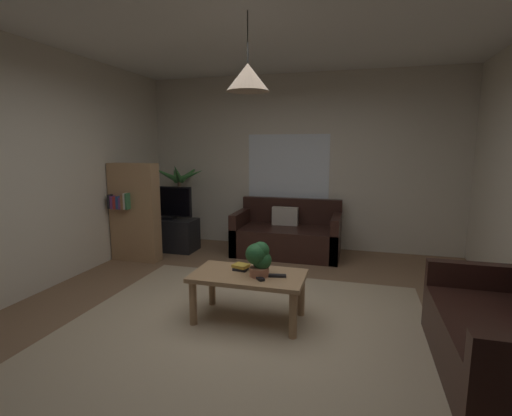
# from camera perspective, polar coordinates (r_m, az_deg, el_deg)

# --- Properties ---
(floor) EXTENTS (4.99, 5.71, 0.02)m
(floor) POSITION_cam_1_polar(r_m,az_deg,el_deg) (3.62, -1.33, -17.55)
(floor) COLOR brown
(floor) RESTS_ON ground
(rug) EXTENTS (3.24, 3.14, 0.01)m
(rug) POSITION_cam_1_polar(r_m,az_deg,el_deg) (3.45, -2.35, -18.79)
(rug) COLOR tan
(rug) RESTS_ON ground
(wall_back) EXTENTS (5.11, 0.06, 2.75)m
(wall_back) POSITION_cam_1_polar(r_m,az_deg,el_deg) (6.06, 6.62, 6.94)
(wall_back) COLOR beige
(wall_back) RESTS_ON ground
(wall_left) EXTENTS (0.06, 5.71, 2.75)m
(wall_left) POSITION_cam_1_polar(r_m,az_deg,el_deg) (4.65, -32.84, 4.76)
(wall_left) COLOR beige
(wall_left) RESTS_ON ground
(ceiling) EXTENTS (4.99, 5.71, 0.02)m
(ceiling) POSITION_cam_1_polar(r_m,az_deg,el_deg) (3.42, -1.53, 28.70)
(ceiling) COLOR white
(window_pane) EXTENTS (1.31, 0.01, 1.14)m
(window_pane) POSITION_cam_1_polar(r_m,az_deg,el_deg) (6.06, 4.91, 5.76)
(window_pane) COLOR white
(couch_under_window) EXTENTS (1.58, 0.84, 0.82)m
(couch_under_window) POSITION_cam_1_polar(r_m,az_deg,el_deg) (5.72, 4.79, -4.34)
(couch_under_window) COLOR black
(couch_under_window) RESTS_ON ground
(couch_right_side) EXTENTS (0.84, 1.48, 0.82)m
(couch_right_side) POSITION_cam_1_polar(r_m,az_deg,el_deg) (3.29, 34.42, -16.70)
(couch_right_side) COLOR black
(couch_right_side) RESTS_ON ground
(coffee_table) EXTENTS (1.05, 0.58, 0.46)m
(coffee_table) POSITION_cam_1_polar(r_m,az_deg,el_deg) (3.56, -1.15, -11.19)
(coffee_table) COLOR #A87F56
(coffee_table) RESTS_ON ground
(book_on_table_0) EXTENTS (0.14, 0.12, 0.03)m
(book_on_table_0) POSITION_cam_1_polar(r_m,az_deg,el_deg) (3.64, -2.35, -9.22)
(book_on_table_0) COLOR black
(book_on_table_0) RESTS_ON coffee_table
(book_on_table_1) EXTENTS (0.17, 0.15, 0.03)m
(book_on_table_1) POSITION_cam_1_polar(r_m,az_deg,el_deg) (3.63, -2.33, -8.81)
(book_on_table_1) COLOR gold
(book_on_table_1) RESTS_ON coffee_table
(remote_on_table_0) EXTENTS (0.17, 0.08, 0.02)m
(remote_on_table_0) POSITION_cam_1_polar(r_m,az_deg,el_deg) (3.45, 3.28, -10.30)
(remote_on_table_0) COLOR black
(remote_on_table_0) RESTS_ON coffee_table
(remote_on_table_1) EXTENTS (0.14, 0.15, 0.02)m
(remote_on_table_1) POSITION_cam_1_polar(r_m,az_deg,el_deg) (3.41, 0.42, -10.55)
(remote_on_table_1) COLOR black
(remote_on_table_1) RESTS_ON coffee_table
(potted_plant_on_table) EXTENTS (0.24, 0.21, 0.32)m
(potted_plant_on_table) POSITION_cam_1_polar(r_m,az_deg,el_deg) (3.44, 0.48, -7.55)
(potted_plant_on_table) COLOR #B77051
(potted_plant_on_table) RESTS_ON coffee_table
(tv_stand) EXTENTS (0.90, 0.44, 0.50)m
(tv_stand) POSITION_cam_1_polar(r_m,az_deg,el_deg) (6.10, -13.20, -3.92)
(tv_stand) COLOR black
(tv_stand) RESTS_ON ground
(tv) EXTENTS (0.83, 0.16, 0.52)m
(tv) POSITION_cam_1_polar(r_m,az_deg,el_deg) (5.99, -13.49, 0.83)
(tv) COLOR black
(tv) RESTS_ON tv_stand
(potted_palm_corner) EXTENTS (0.84, 0.85, 1.38)m
(potted_palm_corner) POSITION_cam_1_polar(r_m,az_deg,el_deg) (6.41, -11.47, -0.04)
(potted_palm_corner) COLOR #4C4C51
(potted_palm_corner) RESTS_ON ground
(bookshelf_corner) EXTENTS (0.70, 0.31, 1.40)m
(bookshelf_corner) POSITION_cam_1_polar(r_m,az_deg,el_deg) (5.59, -18.09, -0.59)
(bookshelf_corner) COLOR #A87F56
(bookshelf_corner) RESTS_ON ground
(pendant_lamp) EXTENTS (0.37, 0.37, 0.65)m
(pendant_lamp) POSITION_cam_1_polar(r_m,az_deg,el_deg) (3.38, -1.26, 19.36)
(pendant_lamp) COLOR black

